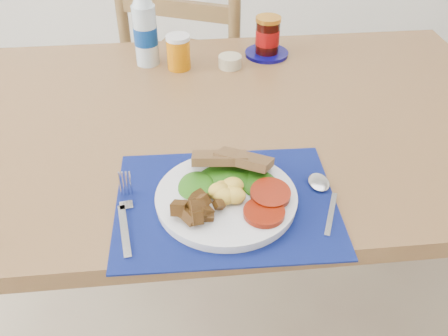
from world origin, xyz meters
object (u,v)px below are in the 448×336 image
object	(u,v)px
juice_glass	(179,53)
chair_far	(192,42)
jam_on_saucer	(267,39)
water_bottle	(145,30)
breakfast_plate	(224,196)

from	to	relation	value
juice_glass	chair_far	bearing A→B (deg)	83.50
jam_on_saucer	juice_glass	bearing A→B (deg)	-167.27
chair_far	water_bottle	distance (m)	0.51
breakfast_plate	water_bottle	world-z (taller)	water_bottle
chair_far	jam_on_saucer	bearing A→B (deg)	139.70
chair_far	juice_glass	size ratio (longest dim) A/B	14.10
breakfast_plate	chair_far	bearing A→B (deg)	104.33
breakfast_plate	jam_on_saucer	size ratio (longest dim) A/B	2.08
chair_far	breakfast_plate	bearing A→B (deg)	114.44
water_bottle	jam_on_saucer	bearing A→B (deg)	3.26
breakfast_plate	juice_glass	xyz separation A→B (m)	(-0.06, 0.58, 0.02)
breakfast_plate	water_bottle	bearing A→B (deg)	117.47
juice_glass	jam_on_saucer	xyz separation A→B (m)	(0.25, 0.06, 0.01)
water_bottle	chair_far	bearing A→B (deg)	72.17
water_bottle	juice_glass	distance (m)	0.11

